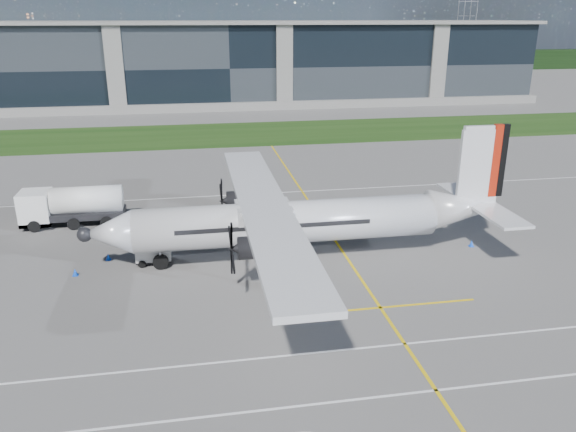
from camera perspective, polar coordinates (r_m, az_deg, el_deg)
The scene contains 15 objects.
ground at distance 76.58m, azimuth -4.03°, elevation 7.18°, with size 400.00×400.00×0.00m, color #605E5B.
grass_strip at distance 84.37m, azimuth -4.61°, elevation 8.34°, with size 400.00×18.00×0.04m, color #18370F.
terminal_building at distance 115.00m, azimuth -6.32°, elevation 15.07°, with size 120.00×20.00×15.00m, color black.
tree_line at distance 175.08m, azimuth -7.67°, elevation 15.08°, with size 400.00×6.00×6.00m, color black.
pylon_east at distance 206.34m, azimuth 17.68°, elevation 18.39°, with size 9.00×4.60×30.00m, color gray, non-canonical shape.
yellow_taxiway_centerline at distance 48.53m, azimuth 3.29°, elevation -0.23°, with size 0.20×70.00×0.01m, color yellow.
white_lane_line at distance 27.31m, azimuth 8.77°, elevation -17.75°, with size 90.00×0.15×0.01m, color white.
turboprop_aircraft at distance 38.86m, azimuth 1.53°, elevation 1.90°, with size 29.87×30.98×9.29m, color silver, non-canonical shape.
fuel_tanker_truck at distance 49.93m, azimuth -21.71°, elevation 0.90°, with size 8.65×2.81×3.24m, color white, non-canonical shape.
baggage_tug at distance 40.70m, azimuth -13.50°, elevation -3.63°, with size 2.59×1.55×1.55m, color silver, non-canonical shape.
ground_crew_person at distance 44.42m, azimuth -12.55°, elevation -1.26°, with size 0.80×0.57×1.98m, color #F25907.
safety_cone_tail at distance 44.75m, azimuth 18.14°, elevation -2.65°, with size 0.36×0.36×0.50m, color blue.
safety_cone_stbdwing at distance 54.86m, azimuth -4.65°, elevation 2.37°, with size 0.36×0.36×0.50m, color blue.
safety_cone_nose_stbd at distance 42.25m, azimuth -17.80°, elevation -3.95°, with size 0.36×0.36×0.50m, color blue.
safety_cone_fwd at distance 40.51m, azimuth -20.81°, elevation -5.35°, with size 0.36×0.36×0.50m, color blue.
Camera 1 is at (-7.59, -34.40, 16.49)m, focal length 35.00 mm.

